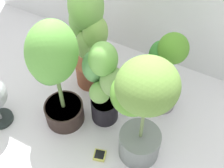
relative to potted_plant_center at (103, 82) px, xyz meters
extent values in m
plane|color=silver|center=(0.02, -0.09, -0.41)|extent=(8.00, 8.00, 0.00)
cylinder|color=black|center=(0.00, 0.01, -0.31)|extent=(0.20, 0.20, 0.19)
cylinder|color=#493223|center=(0.00, 0.01, -0.22)|extent=(0.18, 0.18, 0.02)
cylinder|color=olive|center=(0.00, 0.01, 0.02)|extent=(0.02, 0.02, 0.48)
ellipsoid|color=#6CAA4C|center=(0.00, 0.01, 0.20)|extent=(0.23, 0.23, 0.24)
ellipsoid|color=#62A25A|center=(-0.08, 0.03, 0.08)|extent=(0.22, 0.22, 0.24)
ellipsoid|color=#759C54|center=(0.08, -0.01, 0.06)|extent=(0.25, 0.25, 0.19)
ellipsoid|color=#70A14D|center=(0.01, -0.07, -0.03)|extent=(0.19, 0.19, 0.16)
cylinder|color=slate|center=(0.34, -0.14, -0.30)|extent=(0.27, 0.27, 0.22)
cylinder|color=#3B3624|center=(0.34, -0.14, -0.20)|extent=(0.25, 0.25, 0.02)
cylinder|color=#657C49|center=(0.34, -0.14, 0.10)|extent=(0.02, 0.02, 0.58)
ellipsoid|color=#5A8035|center=(0.34, -0.14, 0.31)|extent=(0.44, 0.45, 0.29)
ellipsoid|color=#548D2F|center=(0.25, -0.12, 0.16)|extent=(0.36, 0.37, 0.22)
cylinder|color=#2F231D|center=(-0.25, -0.14, -0.33)|extent=(0.28, 0.28, 0.16)
cylinder|color=#452D23|center=(-0.25, -0.14, -0.26)|extent=(0.26, 0.26, 0.02)
cylinder|color=#5D7C3F|center=(-0.25, -0.14, 0.05)|extent=(0.03, 0.03, 0.60)
ellipsoid|color=#56963B|center=(-0.25, -0.14, 0.28)|extent=(0.33, 0.37, 0.43)
ellipsoid|color=#468735|center=(-0.33, -0.12, 0.12)|extent=(0.32, 0.31, 0.31)
cylinder|color=slate|center=(0.34, 0.31, -0.31)|extent=(0.19, 0.19, 0.21)
cylinder|color=#473122|center=(0.34, 0.31, -0.21)|extent=(0.18, 0.18, 0.02)
cylinder|color=olive|center=(0.34, 0.31, 0.02)|extent=(0.02, 0.02, 0.44)
ellipsoid|color=#498425|center=(0.34, 0.31, 0.19)|extent=(0.27, 0.27, 0.21)
ellipsoid|color=#34782E|center=(0.25, 0.32, 0.07)|extent=(0.16, 0.17, 0.22)
cylinder|color=#985335|center=(-0.26, 0.27, -0.30)|extent=(0.24, 0.24, 0.22)
cylinder|color=#3D2821|center=(-0.26, 0.27, -0.20)|extent=(0.22, 0.22, 0.02)
cylinder|color=olive|center=(-0.26, 0.27, 0.10)|extent=(0.02, 0.02, 0.59)
ellipsoid|color=#75A94F|center=(-0.26, 0.27, 0.33)|extent=(0.33, 0.33, 0.37)
ellipsoid|color=#76AD50|center=(-0.32, 0.29, 0.17)|extent=(0.19, 0.19, 0.30)
ellipsoid|color=#81AD50|center=(-0.19, 0.25, 0.15)|extent=(0.22, 0.23, 0.27)
ellipsoid|color=#7BA351|center=(-0.25, 0.20, 0.04)|extent=(0.19, 0.19, 0.24)
cube|color=#C6C851|center=(0.12, -0.30, -0.40)|extent=(0.10, 0.10, 0.02)
cube|color=black|center=(0.12, -0.30, -0.39)|extent=(0.08, 0.08, 0.00)
cylinder|color=#1F2725|center=(-0.67, -0.37, -0.40)|extent=(0.18, 0.18, 0.03)
camera|label=1|loc=(0.64, -1.11, 1.54)|focal=49.69mm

